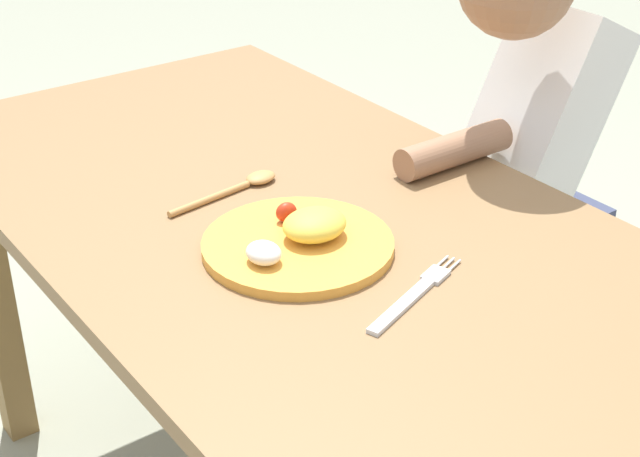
# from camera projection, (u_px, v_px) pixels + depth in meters

# --- Properties ---
(dining_table) EXTENTS (1.32, 0.71, 0.67)m
(dining_table) POSITION_uv_depth(u_px,v_px,m) (289.00, 265.00, 1.41)
(dining_table) COLOR olive
(dining_table) RESTS_ON ground_plane
(plate) EXTENTS (0.25, 0.25, 0.05)m
(plate) POSITION_uv_depth(u_px,v_px,m) (300.00, 241.00, 1.26)
(plate) COLOR gold
(plate) RESTS_ON dining_table
(fork) EXTENTS (0.09, 0.20, 0.01)m
(fork) POSITION_uv_depth(u_px,v_px,m) (414.00, 295.00, 1.16)
(fork) COLOR silver
(fork) RESTS_ON dining_table
(spoon) EXTENTS (0.05, 0.19, 0.01)m
(spoon) POSITION_uv_depth(u_px,v_px,m) (243.00, 185.00, 1.42)
(spoon) COLOR #BC8649
(spoon) RESTS_ON dining_table
(person) EXTENTS (0.18, 0.43, 1.04)m
(person) POSITION_uv_depth(u_px,v_px,m) (531.00, 167.00, 1.62)
(person) COLOR #3A415D
(person) RESTS_ON ground_plane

